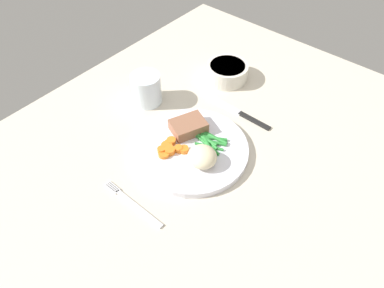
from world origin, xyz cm
name	(u,v)px	position (x,y,z in cm)	size (l,w,h in cm)	color
dining_table	(191,163)	(0.00, 0.00, 1.00)	(120.00, 90.00, 2.00)	beige
dinner_plate	(192,149)	(2.12, 1.62, 2.80)	(26.00, 26.00, 1.60)	white
meat_portion	(188,126)	(5.63, 5.71, 4.97)	(7.95, 5.89, 2.73)	#936047
mashed_potatoes	(202,157)	(-0.22, -3.06, 5.65)	(6.30, 6.49, 4.11)	beige
carrot_slices	(170,148)	(-1.74, 4.81, 4.16)	(5.94, 6.04, 1.27)	orange
green_beans	(210,141)	(6.00, -0.44, 3.98)	(6.55, 9.11, 0.90)	#2D8C38
fork	(134,205)	(-16.60, 1.36, 2.20)	(1.44, 16.60, 0.40)	silver
knife	(237,112)	(19.81, 1.33, 2.20)	(1.70, 20.50, 0.64)	black
water_glass	(147,91)	(8.17, 22.10, 5.45)	(7.70, 7.70, 8.09)	silver
salad_bowl	(227,71)	(29.41, 11.78, 4.56)	(11.50, 11.50, 4.54)	silver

